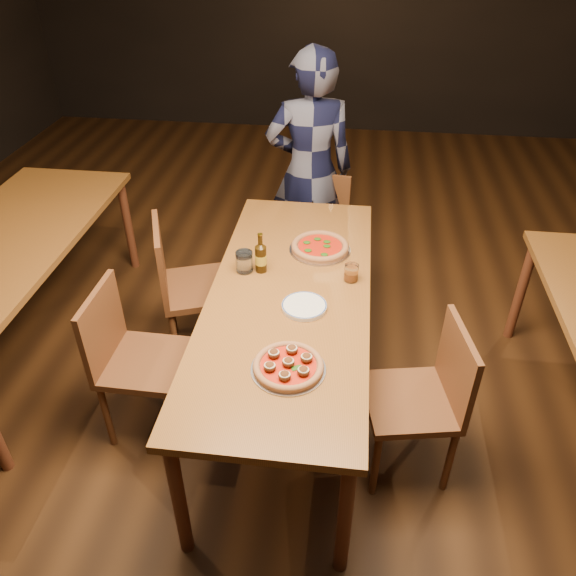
# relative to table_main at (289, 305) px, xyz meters

# --- Properties ---
(ground) EXTENTS (9.00, 9.00, 0.00)m
(ground) POSITION_rel_table_main_xyz_m (0.00, 0.00, -0.68)
(ground) COLOR black
(room_shell) EXTENTS (9.00, 9.00, 9.00)m
(room_shell) POSITION_rel_table_main_xyz_m (0.00, 0.00, 1.18)
(room_shell) COLOR black
(room_shell) RESTS_ON ground
(table_main) EXTENTS (0.80, 2.00, 0.75)m
(table_main) POSITION_rel_table_main_xyz_m (0.00, 0.00, 0.00)
(table_main) COLOR brown
(table_main) RESTS_ON ground
(table_left) EXTENTS (0.80, 2.00, 0.75)m
(table_left) POSITION_rel_table_main_xyz_m (-1.70, 0.30, 0.00)
(table_left) COLOR brown
(table_left) RESTS_ON ground
(chair_main_nw) EXTENTS (0.42, 0.42, 0.89)m
(chair_main_nw) POSITION_rel_table_main_xyz_m (-0.70, -0.25, -0.23)
(chair_main_nw) COLOR #5A3817
(chair_main_nw) RESTS_ON ground
(chair_main_sw) EXTENTS (0.56, 0.56, 0.93)m
(chair_main_sw) POSITION_rel_table_main_xyz_m (-0.58, 0.39, -0.21)
(chair_main_sw) COLOR #5A3817
(chair_main_sw) RESTS_ON ground
(chair_main_e) EXTENTS (0.48, 0.48, 0.88)m
(chair_main_e) POSITION_rel_table_main_xyz_m (0.61, -0.35, -0.24)
(chair_main_e) COLOR #5A3817
(chair_main_e) RESTS_ON ground
(chair_end) EXTENTS (0.44, 0.44, 0.84)m
(chair_end) POSITION_rel_table_main_xyz_m (0.04, 1.15, -0.26)
(chair_end) COLOR #5A3817
(chair_end) RESTS_ON ground
(pizza_meatball) EXTENTS (0.32, 0.32, 0.06)m
(pizza_meatball) POSITION_rel_table_main_xyz_m (0.06, -0.54, 0.09)
(pizza_meatball) COLOR #B7B7BF
(pizza_meatball) RESTS_ON table_main
(pizza_margherita) EXTENTS (0.34, 0.34, 0.05)m
(pizza_margherita) POSITION_rel_table_main_xyz_m (0.12, 0.43, 0.09)
(pizza_margherita) COLOR #B7B7BF
(pizza_margherita) RESTS_ON table_main
(plate_stack) EXTENTS (0.22, 0.22, 0.02)m
(plate_stack) POSITION_rel_table_main_xyz_m (0.09, -0.11, 0.08)
(plate_stack) COLOR white
(plate_stack) RESTS_ON table_main
(beer_bottle) EXTENTS (0.06, 0.06, 0.22)m
(beer_bottle) POSITION_rel_table_main_xyz_m (-0.17, 0.19, 0.15)
(beer_bottle) COLOR black
(beer_bottle) RESTS_ON table_main
(water_glass) EXTENTS (0.09, 0.09, 0.11)m
(water_glass) POSITION_rel_table_main_xyz_m (-0.26, 0.18, 0.13)
(water_glass) COLOR white
(water_glass) RESTS_ON table_main
(amber_glass) EXTENTS (0.07, 0.07, 0.09)m
(amber_glass) POSITION_rel_table_main_xyz_m (0.30, 0.16, 0.12)
(amber_glass) COLOR #9B4911
(amber_glass) RESTS_ON table_main
(diner) EXTENTS (0.67, 0.51, 1.65)m
(diner) POSITION_rel_table_main_xyz_m (-0.02, 1.32, 0.14)
(diner) COLOR black
(diner) RESTS_ON ground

